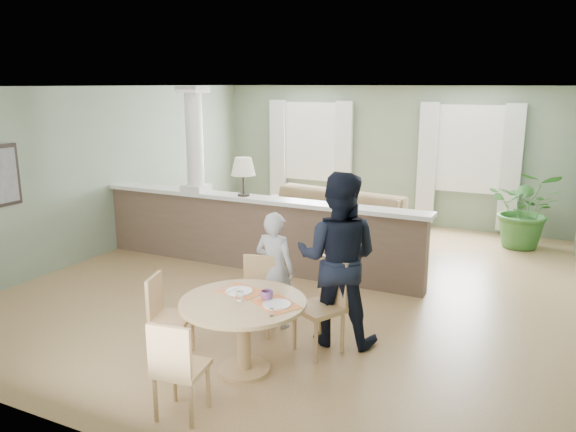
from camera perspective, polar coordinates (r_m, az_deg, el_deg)
The scene contains 12 objects.
ground at distance 8.02m, azimuth 1.42°, elevation -6.63°, with size 8.00×8.00×0.00m, color tan.
room_shell at distance 8.18m, azimuth 3.15°, elevation 6.81°, with size 7.02×8.02×2.71m.
pony_wall at distance 8.42m, azimuth -4.10°, elevation -0.66°, with size 5.32×0.38×2.70m.
sofa at distance 9.63m, azimuth 4.01°, elevation -0.40°, with size 3.14×1.23×0.92m, color #967652.
houseplant at distance 10.28m, azimuth 23.05°, elevation 0.65°, with size 1.21×1.05×1.34m, color #306127.
dining_table at distance 5.44m, azimuth -4.48°, elevation -10.02°, with size 1.21×1.21×0.83m.
chair_far_boy at distance 6.36m, azimuth -3.09°, elevation -7.58°, with size 0.48×0.48×0.85m.
chair_far_man at distance 5.90m, azimuth 3.73°, elevation -8.62°, with size 0.59×0.59×0.97m.
chair_near at distance 4.83m, azimuth -11.23°, elevation -14.70°, with size 0.45×0.45×0.88m.
chair_side at distance 5.91m, azimuth -12.35°, elevation -9.51°, with size 0.48×0.48×0.86m.
child_person at distance 6.41m, azimuth -1.35°, elevation -5.47°, with size 0.49×0.32×1.35m, color #A7A7AD.
man_person at distance 5.96m, azimuth 5.08°, elevation -4.35°, with size 0.91×0.71×1.86m, color black.
Camera 1 is at (3.13, -6.87, 2.73)m, focal length 35.00 mm.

